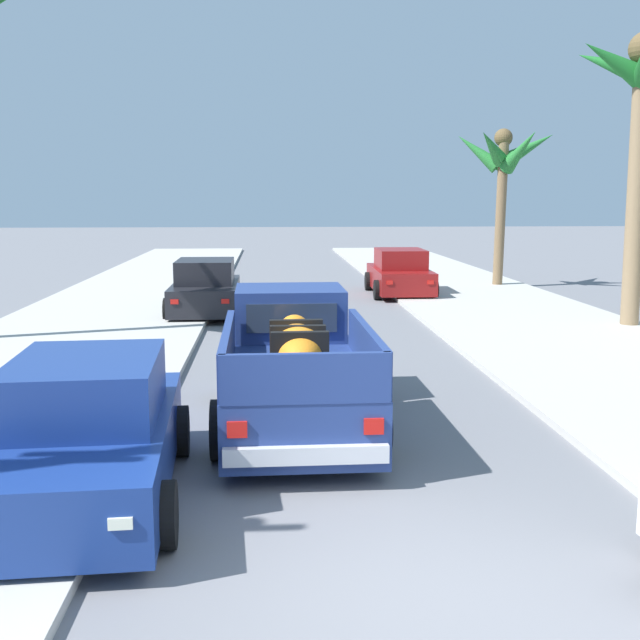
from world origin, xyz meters
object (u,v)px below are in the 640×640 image
car_left_mid (206,289)px  car_right_mid (400,274)px  palm_tree_left_fore (504,160)px  car_left_near (87,434)px  pickup_truck (294,367)px

car_left_mid → car_right_mid: 7.31m
car_right_mid → car_left_mid: bearing=-147.0°
car_left_mid → palm_tree_left_fore: bearing=29.4°
car_right_mid → palm_tree_left_fore: bearing=23.3°
car_left_near → car_right_mid: same height
pickup_truck → car_left_mid: size_ratio=1.23×
palm_tree_left_fore → car_left_mid: bearing=-150.6°
pickup_truck → car_right_mid: 15.06m
car_left_near → car_right_mid: (6.34, 17.23, 0.00)m
car_left_mid → car_left_near: bearing=-90.9°
palm_tree_left_fore → car_right_mid: bearing=-156.7°
pickup_truck → car_left_mid: bearing=101.3°
car_right_mid → car_left_near: bearing=-110.2°
car_left_near → car_right_mid: bearing=69.8°
pickup_truck → palm_tree_left_fore: (7.97, 16.21, 3.71)m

